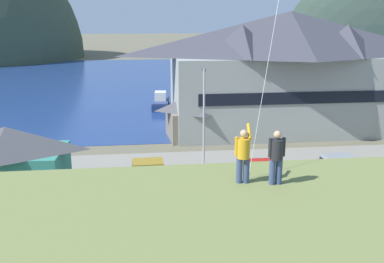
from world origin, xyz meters
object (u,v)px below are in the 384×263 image
moored_boat_outer_mooring (216,106)px  parked_car_mid_row_center (333,213)px  storage_shed_near_lot (8,160)px  parked_car_corner_spot (337,167)px  parked_car_front_row_silver (196,207)px  person_kite_flyer (243,154)px  person_companion (276,156)px  storage_shed_waterside (197,114)px  harbor_lodge (288,69)px  moored_boat_wharfside (161,102)px  wharf_dock (189,108)px  parked_car_lone_by_shed (149,173)px  parked_car_front_row_end (100,222)px  parked_car_mid_row_near (261,174)px  parking_light_pole (204,113)px

moored_boat_outer_mooring → parked_car_mid_row_center: bearing=-88.5°
storage_shed_near_lot → parked_car_corner_spot: bearing=-1.1°
parked_car_mid_row_center → parked_car_front_row_silver: bearing=166.3°
person_kite_flyer → person_companion: bearing=-14.0°
parked_car_front_row_silver → storage_shed_waterside: bearing=82.4°
harbor_lodge → moored_boat_wharfside: 19.00m
wharf_dock → person_companion: size_ratio=5.88×
harbor_lodge → storage_shed_near_lot: harbor_lodge is taller
storage_shed_near_lot → moored_boat_wharfside: (11.38, 27.67, -1.68)m
person_kite_flyer → person_companion: (1.00, -0.25, -0.02)m
storage_shed_waterside → parked_car_corner_spot: 15.44m
wharf_dock → moored_boat_wharfside: (-3.35, 2.47, 0.37)m
parked_car_lone_by_shed → parked_car_mid_row_center: same height
storage_shed_near_lot → parked_car_corner_spot: 22.47m
moored_boat_outer_mooring → parked_car_front_row_end: bearing=-110.3°
parked_car_corner_spot → parked_car_mid_row_near: 5.75m
parked_car_corner_spot → parked_car_front_row_silver: same height
person_kite_flyer → storage_shed_waterside: bearing=85.4°
storage_shed_waterside → parking_light_pole: (-0.70, -9.24, 2.15)m
parking_light_pole → moored_boat_wharfside: bearing=94.7°
parked_car_mid_row_near → moored_boat_wharfside: bearing=100.5°
wharf_dock → moored_boat_wharfside: 4.18m
moored_boat_outer_mooring → parked_car_front_row_silver: bearing=-102.0°
parked_car_front_row_end → parking_light_pole: bearing=56.1°
moored_boat_outer_mooring → storage_shed_near_lot: bearing=-126.5°
parked_car_front_row_end → person_companion: bearing=-53.9°
storage_shed_waterside → parked_car_mid_row_near: 13.85m
parking_light_pole → storage_shed_near_lot: bearing=-166.3°
moored_boat_outer_mooring → parking_light_pole: (-4.67, -21.11, 3.75)m
parked_car_mid_row_center → parking_light_pole: size_ratio=0.57×
parked_car_mid_row_center → parked_car_mid_row_near: 6.94m
storage_shed_near_lot → parked_car_mid_row_center: bearing=-22.0°
parked_car_corner_spot → person_companion: bearing=-121.8°
parking_light_pole → parked_car_front_row_end: bearing=-123.9°
moored_boat_wharfside → harbor_lodge: bearing=-47.7°
parked_car_mid_row_near → person_companion: person_companion is taller
storage_shed_near_lot → moored_boat_outer_mooring: storage_shed_near_lot is taller
moored_boat_wharfside → person_companion: size_ratio=3.74×
parking_light_pole → person_companion: bearing=-91.7°
parked_car_corner_spot → parked_car_front_row_end: (-16.03, -6.71, 0.00)m
wharf_dock → person_kite_flyer: size_ratio=5.51×
parked_car_corner_spot → person_kite_flyer: size_ratio=2.29×
wharf_dock → parked_car_mid_row_near: bearing=-85.7°
parked_car_mid_row_center → parked_car_mid_row_near: bearing=108.2°
parked_car_lone_by_shed → person_kite_flyer: (2.64, -15.75, 6.19)m
storage_shed_waterside → parked_car_mid_row_center: size_ratio=1.43×
harbor_lodge → person_kite_flyer: size_ratio=13.16×
moored_boat_outer_mooring → person_kite_flyer: size_ratio=3.43×
moored_boat_outer_mooring → person_kite_flyer: bearing=-98.9°
storage_shed_waterside → moored_boat_wharfside: (-2.70, 15.15, -1.60)m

